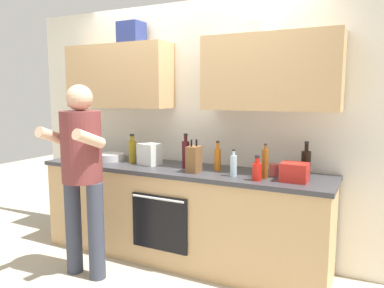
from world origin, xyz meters
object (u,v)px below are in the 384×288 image
(person_standing, at_px, (82,166))
(cup_ceramic, at_px, (274,170))
(knife_block, at_px, (194,159))
(cup_coffee, at_px, (80,158))
(bottle_juice, at_px, (218,158))
(bottle_wine, at_px, (185,154))
(bottle_syrup, at_px, (265,163))
(bottle_hotsauce, at_px, (257,171))
(bottle_oil, at_px, (132,151))
(bottle_water, at_px, (234,165))
(bottle_soy, at_px, (306,163))
(grocery_bag_produce, at_px, (150,154))
(mixing_bowl, at_px, (111,157))
(grocery_bag_crisps, at_px, (295,172))

(person_standing, relative_size, cup_ceramic, 16.13)
(knife_block, bearing_deg, cup_coffee, -176.77)
(person_standing, distance_m, bottle_juice, 1.19)
(bottle_wine, bearing_deg, bottle_syrup, -5.16)
(bottle_syrup, height_order, cup_ceramic, bottle_syrup)
(bottle_hotsauce, distance_m, bottle_oil, 1.38)
(bottle_syrup, xyz_separation_m, bottle_water, (-0.26, -0.04, -0.03))
(bottle_soy, xyz_separation_m, knife_block, (-0.92, -0.29, 0.00))
(bottle_hotsauce, relative_size, grocery_bag_produce, 0.98)
(bottle_syrup, bearing_deg, cup_coffee, -176.54)
(bottle_hotsauce, xyz_separation_m, bottle_wine, (-0.74, 0.17, 0.06))
(bottle_oil, bearing_deg, bottle_wine, -2.47)
(bottle_juice, bearing_deg, bottle_hotsauce, -27.33)
(person_standing, height_order, mixing_bowl, person_standing)
(mixing_bowl, bearing_deg, bottle_water, -5.42)
(grocery_bag_crisps, bearing_deg, bottle_soy, 79.76)
(mixing_bowl, xyz_separation_m, grocery_bag_crisps, (1.92, -0.09, 0.04))
(bottle_water, height_order, knife_block, knife_block)
(cup_ceramic, bearing_deg, bottle_water, -150.06)
(bottle_soy, relative_size, bottle_syrup, 1.02)
(bottle_hotsauce, xyz_separation_m, knife_block, (-0.59, 0.06, 0.04))
(bottle_soy, bearing_deg, bottle_wine, -170.64)
(bottle_wine, xyz_separation_m, knife_block, (0.14, -0.11, -0.02))
(bottle_syrup, bearing_deg, grocery_bag_crisps, 0.66)
(cup_coffee, relative_size, grocery_bag_crisps, 0.41)
(bottle_juice, xyz_separation_m, knife_block, (-0.16, -0.17, 0.01))
(bottle_syrup, distance_m, mixing_bowl, 1.68)
(mixing_bowl, relative_size, knife_block, 0.98)
(bottle_soy, height_order, grocery_bag_crisps, bottle_soy)
(mixing_bowl, bearing_deg, cup_ceramic, 1.29)
(grocery_bag_produce, bearing_deg, knife_block, -12.65)
(bottle_juice, height_order, bottle_water, bottle_juice)
(mixing_bowl, bearing_deg, cup_coffee, -137.06)
(mixing_bowl, bearing_deg, bottle_syrup, -3.22)
(bottle_soy, distance_m, bottle_oil, 1.69)
(bottle_oil, bearing_deg, bottle_hotsauce, -8.30)
(bottle_soy, bearing_deg, mixing_bowl, -175.61)
(bottle_water, relative_size, knife_block, 0.78)
(person_standing, height_order, grocery_bag_produce, person_standing)
(bottle_syrup, height_order, mixing_bowl, bottle_syrup)
(mixing_bowl, bearing_deg, bottle_juice, 1.42)
(bottle_oil, xyz_separation_m, cup_ceramic, (1.44, 0.04, -0.07))
(bottle_soy, height_order, bottle_hotsauce, bottle_soy)
(cup_coffee, distance_m, knife_block, 1.27)
(bottle_hotsauce, bearing_deg, cup_coffee, -179.60)
(bottle_syrup, bearing_deg, mixing_bowl, 176.78)
(cup_ceramic, bearing_deg, knife_block, -165.30)
(grocery_bag_crisps, bearing_deg, cup_ceramic, 146.93)
(bottle_water, height_order, grocery_bag_produce, bottle_water)
(cup_ceramic, bearing_deg, bottle_syrup, -106.90)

